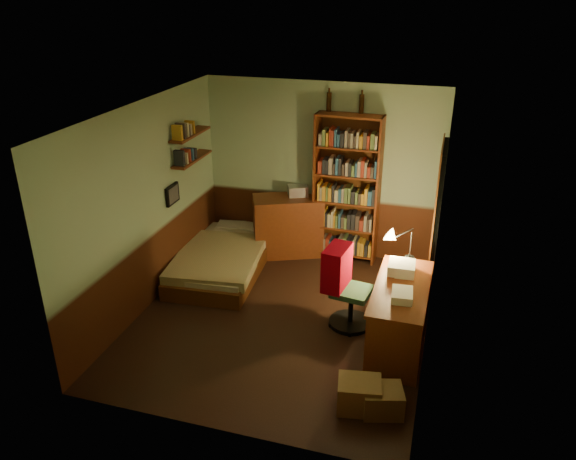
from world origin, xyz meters
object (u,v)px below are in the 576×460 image
(desk, at_px, (399,316))
(office_chair, at_px, (352,290))
(mini_stereo, at_px, (298,191))
(bed, at_px, (223,251))
(desk_lamp, at_px, (412,233))
(dresser, at_px, (288,226))
(bookshelf, at_px, (347,190))
(cardboard_box_b, at_px, (382,400))
(cardboard_box_a, at_px, (359,395))

(desk, bearing_deg, office_chair, 159.59)
(mini_stereo, bearing_deg, desk, -72.65)
(bed, distance_m, desk_lamp, 2.79)
(dresser, xyz_separation_m, mini_stereo, (0.12, 0.13, 0.53))
(desk_lamp, bearing_deg, desk, -71.62)
(mini_stereo, relative_size, bookshelf, 0.13)
(office_chair, relative_size, cardboard_box_b, 2.54)
(mini_stereo, relative_size, cardboard_box_b, 0.74)
(desk, distance_m, cardboard_box_b, 1.20)
(desk_lamp, bearing_deg, office_chair, -122.14)
(dresser, distance_m, bookshelf, 1.08)
(desk, height_order, desk_lamp, desk_lamp)
(office_chair, bearing_deg, dresser, 135.86)
(mini_stereo, xyz_separation_m, office_chair, (1.18, -1.80, -0.50))
(dresser, bearing_deg, cardboard_box_a, -85.42)
(office_chair, bearing_deg, cardboard_box_a, -67.82)
(bed, xyz_separation_m, dresser, (0.74, 0.79, 0.16))
(mini_stereo, distance_m, desk, 2.77)
(bed, bearing_deg, desk, -27.03)
(desk, xyz_separation_m, cardboard_box_a, (-0.24, -1.18, -0.23))
(office_chair, bearing_deg, mini_stereo, 131.35)
(cardboard_box_b, bearing_deg, dresser, 121.36)
(mini_stereo, bearing_deg, bookshelf, -26.82)
(desk, xyz_separation_m, cardboard_box_b, (-0.01, -1.17, -0.25))
(bookshelf, height_order, cardboard_box_b, bookshelf)
(dresser, relative_size, desk_lamp, 1.51)
(bed, xyz_separation_m, bookshelf, (1.60, 0.88, 0.80))
(bed, height_order, desk_lamp, desk_lamp)
(desk_lamp, height_order, office_chair, desk_lamp)
(bed, height_order, bookshelf, bookshelf)
(cardboard_box_a, xyz_separation_m, cardboard_box_b, (0.23, 0.01, -0.02))
(desk_lamp, bearing_deg, cardboard_box_a, -78.24)
(dresser, distance_m, mini_stereo, 0.56)
(bed, xyz_separation_m, cardboard_box_b, (2.62, -2.29, -0.16))
(dresser, distance_m, office_chair, 2.12)
(dresser, bearing_deg, cardboard_box_b, -82.14)
(mini_stereo, bearing_deg, office_chair, -80.55)
(dresser, bearing_deg, desk_lamp, -55.53)
(dresser, bearing_deg, bed, -156.42)
(mini_stereo, height_order, cardboard_box_a, mini_stereo)
(bookshelf, distance_m, cardboard_box_b, 3.46)
(cardboard_box_b, bearing_deg, desk_lamp, 89.20)
(desk, bearing_deg, bed, 158.05)
(bed, height_order, dresser, dresser)
(bed, relative_size, mini_stereo, 7.04)
(bed, relative_size, cardboard_box_a, 4.79)
(desk, xyz_separation_m, office_chair, (-0.60, 0.23, 0.11))
(bookshelf, bearing_deg, desk_lamp, -47.63)
(desk, distance_m, cardboard_box_a, 1.23)
(cardboard_box_b, bearing_deg, desk, 89.36)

